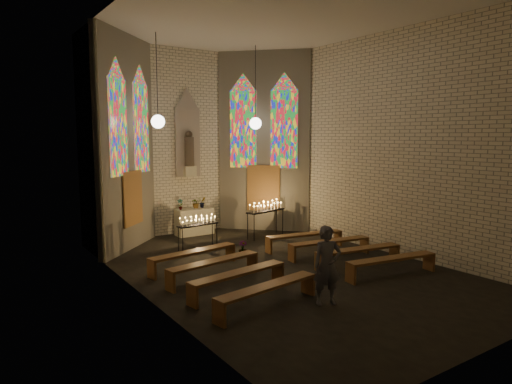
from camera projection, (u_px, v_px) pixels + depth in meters
floor at (281, 269)px, 12.92m from camera, size 12.00×12.00×0.00m
room at (221, 137)px, 15.24m from camera, size 8.22×12.43×7.00m
altar at (194, 222)px, 17.34m from camera, size 1.40×0.60×1.00m
flower_vase_left at (180, 204)px, 16.98m from camera, size 0.25×0.21×0.41m
flower_vase_center at (196, 203)px, 17.37m from camera, size 0.40×0.35×0.42m
flower_vase_right at (203, 202)px, 17.50m from camera, size 0.25×0.21×0.42m
aisle_flower_pot at (243, 249)px, 14.27m from camera, size 0.34×0.34×0.48m
votive_stand_left at (198, 222)px, 15.09m from camera, size 1.45×0.48×1.05m
votive_stand_right at (266, 208)px, 16.87m from camera, size 1.76×0.78×1.25m
pew_left_0 at (194, 254)px, 12.87m from camera, size 2.78×0.80×0.53m
pew_right_0 at (305, 236)px, 15.13m from camera, size 2.78×0.80×0.53m
pew_left_1 at (214, 264)px, 11.88m from camera, size 2.78×0.80×0.53m
pew_right_1 at (330, 243)px, 14.14m from camera, size 2.78×0.80×0.53m
pew_left_2 at (238, 275)px, 10.89m from camera, size 2.78×0.80×0.53m
pew_right_2 at (358, 251)px, 13.16m from camera, size 2.78×0.80×0.53m
pew_left_3 at (268, 289)px, 9.91m from camera, size 2.78×0.80×0.53m
pew_right_3 at (392, 261)px, 12.17m from camera, size 2.78×0.80×0.53m
visitor at (327, 265)px, 10.13m from camera, size 0.75×0.62×1.78m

